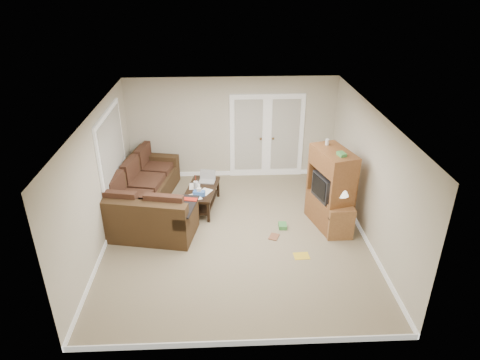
{
  "coord_description": "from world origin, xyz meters",
  "views": [
    {
      "loc": [
        -0.25,
        -7.05,
        4.77
      ],
      "look_at": [
        0.08,
        0.25,
        1.1
      ],
      "focal_mm": 32.0,
      "sensor_mm": 36.0,
      "label": 1
    }
  ],
  "objects_px": {
    "coffee_table": "(202,197)",
    "side_cabinet": "(339,217)",
    "tv_armoire": "(330,188)",
    "sectional_sofa": "(144,200)"
  },
  "relations": [
    {
      "from": "sectional_sofa",
      "to": "coffee_table",
      "type": "bearing_deg",
      "value": 23.37
    },
    {
      "from": "sectional_sofa",
      "to": "coffee_table",
      "type": "distance_m",
      "value": 1.24
    },
    {
      "from": "sectional_sofa",
      "to": "side_cabinet",
      "type": "relative_size",
      "value": 3.06
    },
    {
      "from": "coffee_table",
      "to": "side_cabinet",
      "type": "distance_m",
      "value": 2.94
    },
    {
      "from": "sectional_sofa",
      "to": "coffee_table",
      "type": "relative_size",
      "value": 2.51
    },
    {
      "from": "coffee_table",
      "to": "side_cabinet",
      "type": "bearing_deg",
      "value": -13.04
    },
    {
      "from": "tv_armoire",
      "to": "side_cabinet",
      "type": "bearing_deg",
      "value": -89.52
    },
    {
      "from": "coffee_table",
      "to": "tv_armoire",
      "type": "relative_size",
      "value": 0.74
    },
    {
      "from": "tv_armoire",
      "to": "side_cabinet",
      "type": "relative_size",
      "value": 1.66
    },
    {
      "from": "tv_armoire",
      "to": "side_cabinet",
      "type": "xyz_separation_m",
      "value": [
        0.11,
        -0.39,
        -0.44
      ]
    }
  ]
}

